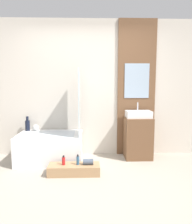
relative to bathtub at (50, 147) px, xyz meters
The scene contains 13 objects.
ground_plane 1.36m from the bathtub, 59.97° to the right, with size 12.00×12.00×0.00m, color #A39989.
wall_tiled_back 1.31m from the bathtub, 32.50° to the left, with size 4.20×0.06×2.60m, color beige.
wall_wood_accent 1.96m from the bathtub, 13.04° to the left, with size 0.73×0.04×2.60m.
bathtub is the anchor object (origin of this frame).
glass_shower_screen 0.98m from the bathtub, ahead, with size 0.01×0.60×1.14m, color silver.
wooden_step_bench 0.77m from the bathtub, 51.62° to the right, with size 0.80×0.28×0.15m, color #A87F56.
vanity_cabinet 1.63m from the bathtub, ahead, with size 0.49×0.43×0.77m, color brown.
sink 1.72m from the bathtub, ahead, with size 0.46×0.31×0.27m.
vase_tall_dark 0.66m from the bathtub, 149.08° to the left, with size 0.09×0.09×0.27m.
vase_round_light 0.52m from the bathtub, 139.89° to the left, with size 0.12×0.12×0.12m, color silver.
bottle_soap_primary 0.66m from the bathtub, 62.54° to the right, with size 0.05×0.05×0.15m.
bottle_soap_secondary 0.78m from the bathtub, 48.20° to the right, with size 0.04×0.04×0.16m.
towel_roll 0.90m from the bathtub, 40.60° to the right, with size 0.09×0.09×0.16m, color #4C5666.
Camera 1 is at (0.03, -2.67, 1.40)m, focal length 35.00 mm.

